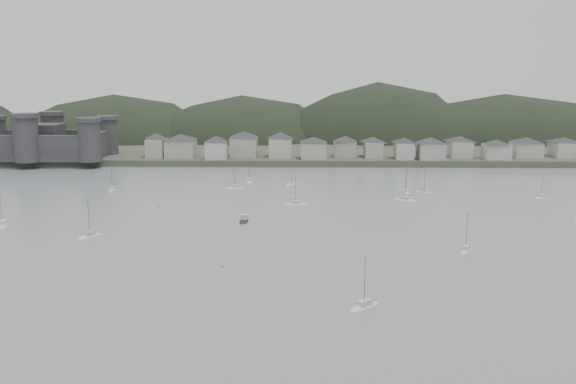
{
  "coord_description": "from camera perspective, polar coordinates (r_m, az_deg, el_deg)",
  "views": [
    {
      "loc": [
        3.87,
        -121.58,
        42.32
      ],
      "look_at": [
        0.0,
        75.0,
        6.0
      ],
      "focal_mm": 39.95,
      "sensor_mm": 36.0,
      "label": 1
    }
  ],
  "objects": [
    {
      "name": "far_shore_land",
      "position": [
        418.59,
        0.6,
        4.87
      ],
      "size": [
        900.0,
        250.0,
        3.0
      ],
      "primitive_type": "cube",
      "color": "#383D2D",
      "rests_on": "ground"
    },
    {
      "name": "moored_fleet",
      "position": [
        188.45,
        -1.58,
        -2.46
      ],
      "size": [
        257.88,
        159.88,
        13.55
      ],
      "color": "silver",
      "rests_on": "ground"
    },
    {
      "name": "sailboat_lead",
      "position": [
        209.78,
        0.68,
        -1.12
      ],
      "size": [
        8.69,
        3.98,
        11.45
      ],
      "rotation": [
        0.0,
        0.0,
        1.73
      ],
      "color": "silver",
      "rests_on": "ground"
    },
    {
      "name": "castle",
      "position": [
        327.35,
        -21.17,
        4.27
      ],
      "size": [
        66.0,
        43.0,
        20.0
      ],
      "color": "#2D2D2F",
      "rests_on": "far_shore_land"
    },
    {
      "name": "mooring_buoys",
      "position": [
        186.07,
        -8.42,
        -2.75
      ],
      "size": [
        182.79,
        124.9,
        0.7
      ],
      "color": "#C48C41",
      "rests_on": "ground"
    },
    {
      "name": "forested_ridge",
      "position": [
        394.64,
        1.26,
        2.66
      ],
      "size": [
        851.55,
        103.94,
        102.57
      ],
      "color": "black",
      "rests_on": "ground"
    },
    {
      "name": "waterfront_town",
      "position": [
        310.31,
        9.81,
        4.09
      ],
      "size": [
        451.48,
        28.46,
        12.92
      ],
      "color": "gray",
      "rests_on": "far_shore_land"
    },
    {
      "name": "motor_launch_far",
      "position": [
        186.79,
        -3.94,
        -2.56
      ],
      "size": [
        3.06,
        7.07,
        3.66
      ],
      "rotation": [
        0.0,
        0.0,
        3.05
      ],
      "color": "black",
      "rests_on": "ground"
    },
    {
      "name": "ground",
      "position": [
        128.8,
        -0.67,
        -8.72
      ],
      "size": [
        900.0,
        900.0,
        0.0
      ],
      "primitive_type": "plane",
      "color": "slate",
      "rests_on": "ground"
    }
  ]
}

